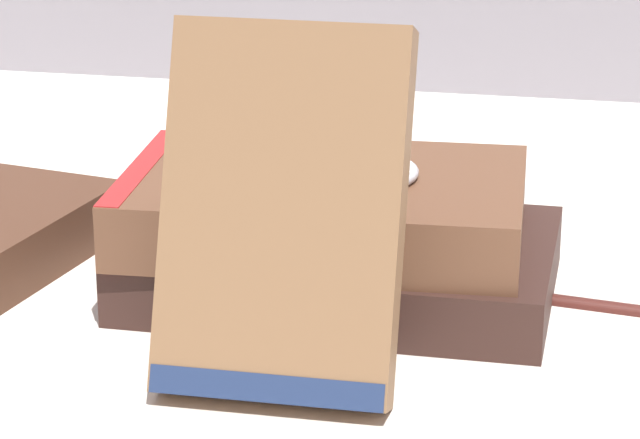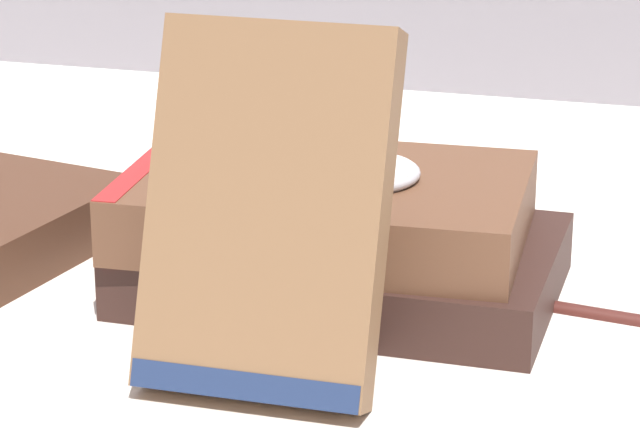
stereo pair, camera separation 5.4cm
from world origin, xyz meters
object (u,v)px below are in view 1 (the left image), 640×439
book_flat_bottom (332,263)px  reading_glasses (255,186)px  book_leaning_front (282,224)px  book_flat_top (313,206)px  pocket_watch (360,171)px  fountain_pen (628,304)px

book_flat_bottom → reading_glasses: book_flat_bottom is taller
book_flat_bottom → book_leaning_front: book_leaning_front is taller
book_flat_top → pocket_watch: (0.02, 0.00, 0.02)m
reading_glasses → fountain_pen: size_ratio=0.82×
book_leaning_front → fountain_pen: bearing=36.3°
book_flat_top → fountain_pen: (0.16, 0.00, -0.04)m
pocket_watch → fountain_pen: size_ratio=0.48×
book_leaning_front → pocket_watch: book_leaning_front is taller
book_leaning_front → pocket_watch: bearing=81.8°
book_flat_bottom → pocket_watch: (0.01, -0.00, 0.05)m
fountain_pen → book_leaning_front: bearing=-135.4°
pocket_watch → reading_glasses: size_ratio=0.58×
fountain_pen → book_flat_bottom: bearing=-171.0°
book_flat_bottom → book_flat_top: 0.03m
book_flat_bottom → pocket_watch: bearing=-10.1°
book_leaning_front → pocket_watch: size_ratio=2.58×
book_flat_bottom → book_flat_top: (-0.01, -0.00, 0.03)m
fountain_pen → book_flat_top: bearing=-169.8°
book_flat_top → book_leaning_front: size_ratio=1.28×
pocket_watch → reading_glasses: (-0.09, 0.15, -0.06)m
book_flat_top → book_leaning_front: 0.11m
pocket_watch → fountain_pen: pocket_watch is taller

